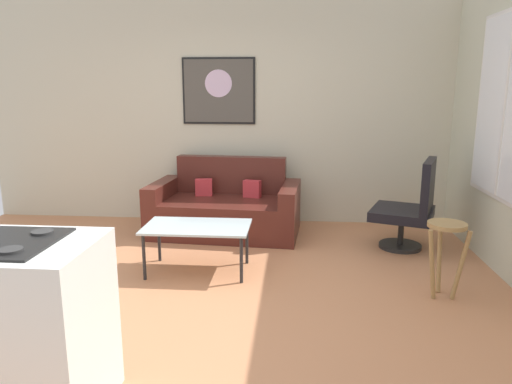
# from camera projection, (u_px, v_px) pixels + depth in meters

# --- Properties ---
(ground) EXTENTS (6.40, 6.40, 0.04)m
(ground) POSITION_uv_depth(u_px,v_px,m) (203.00, 301.00, 3.89)
(ground) COLOR #BF7B52
(back_wall) EXTENTS (6.40, 0.05, 2.80)m
(back_wall) POSITION_uv_depth(u_px,v_px,m) (237.00, 111.00, 5.95)
(back_wall) COLOR beige
(back_wall) RESTS_ON ground
(couch) EXTENTS (1.76, 1.05, 0.86)m
(couch) POSITION_uv_depth(u_px,v_px,m) (226.00, 209.00, 5.62)
(couch) COLOR #4C1F18
(couch) RESTS_ON ground
(coffee_table) EXTENTS (0.96, 0.57, 0.44)m
(coffee_table) POSITION_uv_depth(u_px,v_px,m) (197.00, 229.00, 4.39)
(coffee_table) COLOR silver
(coffee_table) RESTS_ON ground
(armchair) EXTENTS (0.79, 0.80, 0.96)m
(armchair) POSITION_uv_depth(u_px,v_px,m) (411.00, 207.00, 5.00)
(armchair) COLOR black
(armchair) RESTS_ON ground
(bar_stool) EXTENTS (0.35, 0.34, 0.63)m
(bar_stool) POSITION_uv_depth(u_px,v_px,m) (446.00, 241.00, 3.83)
(bar_stool) COLOR #9D7948
(bar_stool) RESTS_ON ground
(wall_painting) EXTENTS (0.90, 0.03, 0.81)m
(wall_painting) POSITION_uv_depth(u_px,v_px,m) (219.00, 91.00, 5.88)
(wall_painting) COLOR black
(window) EXTENTS (0.03, 1.34, 1.69)m
(window) POSITION_uv_depth(u_px,v_px,m) (506.00, 106.00, 4.23)
(window) COLOR silver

